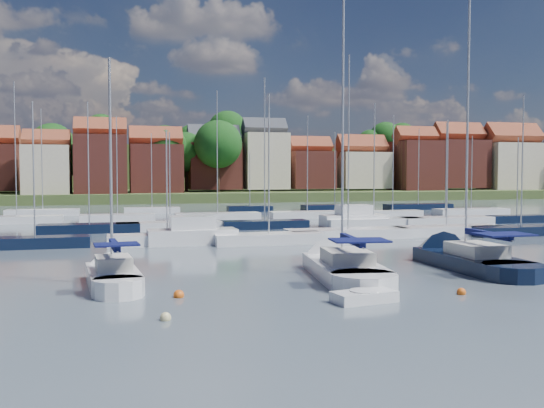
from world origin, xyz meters
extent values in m
plane|color=#3F4B55|center=(0.00, 40.00, 0.00)|extent=(260.00, 260.00, 0.00)
cube|color=white|center=(-11.47, 3.24, 0.25)|extent=(2.85, 5.90, 1.20)
cone|color=white|center=(-11.77, 6.81, 0.25)|extent=(2.61, 2.97, 2.38)
cylinder|color=white|center=(-11.23, 0.39, 0.25)|extent=(2.57, 2.57, 1.20)
cube|color=beige|center=(-11.43, 2.85, 1.20)|extent=(1.86, 2.51, 0.70)
cylinder|color=#B2B2B7|center=(-11.50, 3.64, 6.15)|extent=(0.14, 0.14, 10.60)
cylinder|color=#B2B2B7|center=(-11.37, 2.06, 2.05)|extent=(0.36, 3.18, 0.10)
cube|color=#0D1245|center=(-11.37, 2.06, 2.20)|extent=(0.55, 3.03, 0.35)
cube|color=#0D1245|center=(-11.28, 1.03, 2.35)|extent=(2.14, 1.59, 0.08)
cube|color=white|center=(0.75, 2.72, 0.25)|extent=(4.28, 8.19, 1.20)
cone|color=white|center=(1.41, 7.56, 0.25)|extent=(3.74, 4.21, 3.26)
cylinder|color=white|center=(0.23, -1.16, 0.25)|extent=(3.67, 3.67, 1.20)
cube|color=beige|center=(0.68, 2.18, 1.20)|extent=(2.70, 3.54, 0.70)
cylinder|color=#B2B2B7|center=(0.82, 3.25, 8.10)|extent=(0.14, 0.14, 14.49)
cylinder|color=#B2B2B7|center=(0.53, 1.10, 2.05)|extent=(0.68, 4.32, 0.10)
cube|color=#0D1245|center=(0.53, 1.10, 2.20)|extent=(0.85, 4.13, 0.35)
cube|color=#0D1245|center=(0.35, -0.30, 2.35)|extent=(3.01, 2.31, 0.08)
cube|color=black|center=(9.11, 3.55, 0.25)|extent=(3.41, 8.08, 1.20)
cone|color=black|center=(9.14, 8.59, 0.25)|extent=(3.38, 3.94, 3.36)
cylinder|color=black|center=(9.09, -0.47, 0.25)|extent=(3.38, 3.38, 1.20)
cube|color=beige|center=(9.11, 2.99, 1.20)|extent=(2.37, 3.37, 0.70)
cylinder|color=#B2B2B7|center=(9.12, 4.11, 8.48)|extent=(0.14, 0.14, 15.25)
cylinder|color=#B2B2B7|center=(9.10, 1.88, 2.05)|extent=(0.13, 4.48, 0.10)
cube|color=#0D1245|center=(9.10, 1.88, 2.20)|extent=(0.33, 4.25, 0.35)
cube|color=#0D1245|center=(9.09, 0.42, 2.35)|extent=(2.87, 2.03, 0.08)
cube|color=white|center=(-0.79, -3.51, 0.20)|extent=(3.01, 1.77, 0.56)
cylinder|color=white|center=(-0.79, -3.51, 0.36)|extent=(1.31, 1.31, 0.36)
sphere|color=beige|center=(-9.53, -4.59, 0.00)|extent=(0.43, 0.43, 0.43)
sphere|color=#D85914|center=(-8.57, -0.41, 0.00)|extent=(0.50, 0.50, 0.50)
sphere|color=#D85914|center=(4.28, -3.14, 0.00)|extent=(0.43, 0.43, 0.43)
sphere|color=beige|center=(3.08, 7.13, 0.00)|extent=(0.51, 0.51, 0.51)
sphere|color=beige|center=(9.02, -1.62, 0.00)|extent=(0.52, 0.52, 0.52)
cube|color=black|center=(-17.11, 20.54, 0.35)|extent=(8.01, 2.24, 1.00)
cylinder|color=#B2B2B7|center=(-17.11, 20.54, 5.93)|extent=(0.12, 0.12, 10.16)
cube|color=white|center=(-7.27, 20.20, 0.35)|extent=(9.22, 2.58, 1.00)
cylinder|color=#B2B2B7|center=(-7.27, 20.20, 4.94)|extent=(0.12, 0.12, 8.18)
cube|color=white|center=(0.63, 18.61, 0.35)|extent=(8.78, 2.46, 1.00)
cylinder|color=#B2B2B7|center=(0.63, 18.61, 6.38)|extent=(0.12, 0.12, 11.06)
cube|color=white|center=(8.23, 20.67, 0.35)|extent=(10.79, 3.02, 1.00)
cylinder|color=#B2B2B7|center=(8.23, 20.67, 8.29)|extent=(0.12, 0.12, 14.87)
cube|color=white|center=(17.98, 21.03, 0.35)|extent=(10.13, 2.84, 1.00)
cylinder|color=#B2B2B7|center=(17.98, 21.03, 5.65)|extent=(0.12, 0.12, 9.59)
cube|color=black|center=(24.42, 19.12, 0.35)|extent=(9.52, 2.67, 1.00)
cylinder|color=#B2B2B7|center=(24.42, 19.12, 6.73)|extent=(0.12, 0.12, 11.77)
cube|color=white|center=(-5.31, 20.00, 0.50)|extent=(7.00, 2.60, 1.40)
cube|color=white|center=(-5.31, 20.00, 1.60)|extent=(3.50, 2.20, 1.30)
cube|color=black|center=(-13.55, 31.64, 0.35)|extent=(9.30, 2.60, 1.00)
cylinder|color=#B2B2B7|center=(-13.55, 31.64, 6.59)|extent=(0.12, 0.12, 11.48)
cube|color=white|center=(-5.94, 32.01, 0.35)|extent=(10.40, 2.91, 1.00)
cylinder|color=#B2B2B7|center=(-5.94, 32.01, 5.24)|extent=(0.12, 0.12, 8.77)
cube|color=black|center=(3.48, 31.28, 0.35)|extent=(8.80, 2.46, 1.00)
cylinder|color=#B2B2B7|center=(3.48, 31.28, 8.01)|extent=(0.12, 0.12, 14.33)
cube|color=white|center=(15.40, 31.16, 0.35)|extent=(10.73, 3.00, 1.00)
cylinder|color=#B2B2B7|center=(15.40, 31.16, 6.92)|extent=(0.12, 0.12, 12.14)
cube|color=white|center=(23.82, 30.97, 0.35)|extent=(10.48, 2.93, 1.00)
cylinder|color=#B2B2B7|center=(23.82, 30.97, 5.99)|extent=(0.12, 0.12, 10.28)
cube|color=black|center=(32.94, 31.07, 0.35)|extent=(6.84, 1.91, 1.00)
cylinder|color=#B2B2B7|center=(32.94, 31.07, 5.26)|extent=(0.12, 0.12, 8.82)
cube|color=white|center=(13.46, 32.00, 0.50)|extent=(7.00, 2.60, 1.40)
cube|color=white|center=(13.46, 32.00, 1.60)|extent=(3.50, 2.20, 1.30)
cube|color=white|center=(-21.71, 44.21, 0.35)|extent=(9.71, 2.72, 1.00)
cylinder|color=#B2B2B7|center=(-21.71, 44.21, 8.29)|extent=(0.12, 0.12, 14.88)
cube|color=white|center=(-10.84, 44.51, 0.35)|extent=(8.49, 2.38, 1.00)
cylinder|color=#B2B2B7|center=(-10.84, 44.51, 6.51)|extent=(0.12, 0.12, 11.31)
cube|color=white|center=(0.79, 43.78, 0.35)|extent=(10.16, 2.85, 1.00)
cylinder|color=#B2B2B7|center=(0.79, 43.78, 8.15)|extent=(0.12, 0.12, 14.59)
cube|color=white|center=(12.17, 43.90, 0.35)|extent=(9.53, 2.67, 1.00)
cylinder|color=#B2B2B7|center=(12.17, 43.90, 6.81)|extent=(0.12, 0.12, 11.91)
cube|color=white|center=(23.16, 42.50, 0.35)|extent=(7.62, 2.13, 1.00)
cylinder|color=#B2B2B7|center=(23.16, 42.50, 6.91)|extent=(0.12, 0.12, 12.13)
cube|color=white|center=(35.22, 43.59, 0.35)|extent=(10.17, 2.85, 1.00)
cylinder|color=#B2B2B7|center=(35.22, 43.59, 5.72)|extent=(0.12, 0.12, 9.73)
cube|color=white|center=(-20.26, 56.56, 0.35)|extent=(9.24, 2.59, 1.00)
cylinder|color=#B2B2B7|center=(-20.26, 56.56, 7.43)|extent=(0.12, 0.12, 13.17)
cube|color=white|center=(-6.08, 57.30, 0.35)|extent=(7.57, 2.12, 1.00)
cylinder|color=#B2B2B7|center=(-6.08, 57.30, 5.97)|extent=(0.12, 0.12, 10.24)
cube|color=black|center=(7.88, 57.47, 0.35)|extent=(6.58, 1.84, 1.00)
cylinder|color=#B2B2B7|center=(7.88, 57.47, 4.85)|extent=(0.12, 0.12, 8.01)
cube|color=black|center=(20.94, 57.40, 0.35)|extent=(9.92, 2.78, 1.00)
cylinder|color=#B2B2B7|center=(20.94, 57.40, 6.31)|extent=(0.12, 0.12, 10.92)
cube|color=black|center=(34.28, 56.37, 0.35)|extent=(10.55, 2.95, 1.00)
cylinder|color=#B2B2B7|center=(34.28, 56.37, 6.61)|extent=(0.12, 0.12, 11.51)
cube|color=#414F27|center=(0.00, 117.00, 0.30)|extent=(200.00, 70.00, 3.00)
cube|color=#414F27|center=(0.00, 142.00, 5.00)|extent=(200.00, 60.00, 14.00)
cube|color=beige|center=(-22.74, 89.00, 6.08)|extent=(8.09, 8.80, 8.96)
cube|color=brown|center=(-22.74, 89.00, 11.55)|extent=(8.25, 4.00, 4.00)
cube|color=brown|center=(-13.35, 89.94, 7.08)|extent=(9.36, 10.17, 10.97)
cube|color=brown|center=(-13.35, 89.94, 13.72)|extent=(9.54, 4.63, 4.63)
cube|color=brown|center=(-3.04, 91.65, 6.31)|extent=(9.90, 8.56, 9.42)
cube|color=brown|center=(-3.04, 91.65, 12.23)|extent=(10.10, 4.90, 4.90)
cube|color=brown|center=(9.10, 96.65, 6.95)|extent=(10.59, 8.93, 9.49)
cube|color=#383A42|center=(9.10, 96.65, 12.99)|extent=(10.80, 5.24, 5.24)
cube|color=beige|center=(19.71, 95.80, 8.02)|extent=(9.01, 8.61, 11.65)
cube|color=#383A42|center=(19.71, 95.80, 14.95)|extent=(9.19, 4.46, 4.46)
cube|color=brown|center=(30.17, 97.00, 6.20)|extent=(9.10, 9.34, 8.00)
cube|color=brown|center=(30.17, 97.00, 11.32)|extent=(9.28, 4.50, 4.50)
cube|color=beige|center=(41.95, 96.59, 6.14)|extent=(10.86, 9.59, 7.88)
cube|color=brown|center=(41.95, 96.59, 11.41)|extent=(11.07, 5.37, 5.37)
cube|color=brown|center=(53.76, 93.92, 7.09)|extent=(9.18, 9.96, 10.97)
cube|color=brown|center=(53.76, 93.92, 13.70)|extent=(9.36, 4.54, 4.54)
cube|color=brown|center=(65.18, 95.21, 7.58)|extent=(11.39, 9.67, 10.76)
cube|color=brown|center=(65.18, 95.21, 14.36)|extent=(11.62, 5.64, 5.64)
cube|color=beige|center=(78.01, 93.34, 7.00)|extent=(12.95, 8.52, 10.80)
cube|color=brown|center=(78.01, 93.34, 13.99)|extent=(13.21, 6.41, 6.41)
cylinder|color=#382619|center=(56.77, 115.51, 8.51)|extent=(0.50, 0.50, 4.47)
sphere|color=#1B5019|center=(56.77, 115.51, 14.58)|extent=(8.18, 8.18, 8.18)
cylinder|color=#382619|center=(3.46, 95.93, 3.83)|extent=(0.50, 0.50, 4.46)
sphere|color=#1B5019|center=(3.46, 95.93, 9.88)|extent=(8.15, 8.15, 8.15)
cylinder|color=#382619|center=(15.22, 113.68, 8.58)|extent=(0.50, 0.50, 5.15)
sphere|color=#1B5019|center=(15.22, 113.68, 15.56)|extent=(9.41, 9.41, 9.41)
cylinder|color=#382619|center=(-13.54, 116.31, 8.68)|extent=(0.50, 0.50, 4.56)
sphere|color=#1B5019|center=(-13.54, 116.31, 14.87)|extent=(8.34, 8.34, 8.34)
cylinder|color=#382619|center=(-23.24, 105.25, 4.18)|extent=(0.50, 0.50, 5.15)
sphere|color=#1B5019|center=(-23.24, 105.25, 11.17)|extent=(9.42, 9.42, 9.42)
cylinder|color=#382619|center=(13.76, 104.71, 3.48)|extent=(0.50, 0.50, 3.77)
sphere|color=#1B5019|center=(13.76, 104.71, 8.60)|extent=(6.89, 6.89, 6.89)
cylinder|color=#382619|center=(9.05, 90.94, 4.21)|extent=(0.50, 0.50, 5.21)
sphere|color=#1B5019|center=(9.05, 90.94, 11.28)|extent=(9.53, 9.53, 9.53)
cylinder|color=#382619|center=(61.93, 101.62, 3.09)|extent=(0.50, 0.50, 2.97)
sphere|color=#1B5019|center=(61.93, 101.62, 7.12)|extent=(5.44, 5.44, 5.44)
cylinder|color=#382619|center=(-1.15, 93.75, 4.02)|extent=(0.50, 0.50, 4.84)
sphere|color=#1B5019|center=(-1.15, 93.75, 10.59)|extent=(8.85, 8.85, 8.85)
cylinder|color=#382619|center=(52.68, 115.72, 8.17)|extent=(0.50, 0.50, 3.72)
sphere|color=#1B5019|center=(52.68, 115.72, 13.21)|extent=(6.80, 6.80, 6.80)
cylinder|color=#382619|center=(54.05, 94.13, 3.62)|extent=(0.50, 0.50, 4.05)
sphere|color=#1B5019|center=(54.05, 94.13, 9.11)|extent=(7.40, 7.40, 7.40)
cylinder|color=#382619|center=(6.84, 113.29, 7.91)|extent=(0.50, 0.50, 3.93)
sphere|color=#1B5019|center=(6.84, 113.29, 13.24)|extent=(7.19, 7.19, 7.19)
cylinder|color=#382619|center=(30.65, 100.17, 3.51)|extent=(0.50, 0.50, 3.82)
sphere|color=#1B5019|center=(30.65, 100.17, 8.70)|extent=(6.99, 6.99, 6.99)
cylinder|color=#382619|center=(-17.44, 93.12, 3.34)|extent=(0.50, 0.50, 3.48)
sphere|color=#1B5019|center=(-17.44, 93.12, 8.07)|extent=(6.37, 6.37, 6.37)
cylinder|color=#382619|center=(57.51, 102.81, 3.09)|extent=(0.50, 0.50, 2.99)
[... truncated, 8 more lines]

